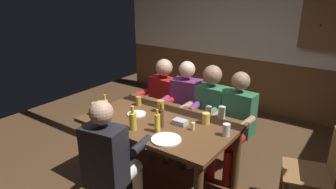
{
  "coord_description": "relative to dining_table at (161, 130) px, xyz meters",
  "views": [
    {
      "loc": [
        1.73,
        -2.39,
        2.1
      ],
      "look_at": [
        0.0,
        0.04,
        1.02
      ],
      "focal_mm": 32.45,
      "sensor_mm": 36.0,
      "label": 1
    }
  ],
  "objects": [
    {
      "name": "back_wall_wainscot",
      "position": [
        0.0,
        2.74,
        -0.21
      ],
      "size": [
        5.37,
        0.12,
        0.9
      ],
      "primitive_type": "cube",
      "color": "brown",
      "rests_on": "ground_plane"
    },
    {
      "name": "bottle_0",
      "position": [
        -0.56,
        -0.23,
        0.2
      ],
      "size": [
        0.06,
        0.06,
        0.23
      ],
      "color": "gold",
      "rests_on": "dining_table"
    },
    {
      "name": "plate_0",
      "position": [
        0.3,
        -0.31,
        0.12
      ],
      "size": [
        0.28,
        0.28,
        0.01
      ],
      "primitive_type": "cylinder",
      "color": "white",
      "rests_on": "dining_table"
    },
    {
      "name": "person_4",
      "position": [
        -0.01,
        -0.71,
        0.01
      ],
      "size": [
        0.53,
        0.58,
        1.24
      ],
      "rotation": [
        0.0,
        0.0,
        0.17
      ],
      "color": "black",
      "rests_on": "ground_plane"
    },
    {
      "name": "pint_glass_0",
      "position": [
        -0.64,
        -0.29,
        0.18
      ],
      "size": [
        0.08,
        0.08,
        0.14
      ],
      "primitive_type": "cylinder",
      "color": "#E5C64C",
      "rests_on": "dining_table"
    },
    {
      "name": "wall_dart_cabinet",
      "position": [
        0.95,
        2.61,
        0.9
      ],
      "size": [
        0.56,
        0.15,
        0.7
      ],
      "color": "brown"
    },
    {
      "name": "pint_glass_4",
      "position": [
        0.34,
        0.4,
        0.16
      ],
      "size": [
        0.07,
        0.07,
        0.1
      ],
      "primitive_type": "cylinder",
      "color": "white",
      "rests_on": "dining_table"
    },
    {
      "name": "condiment_caddy",
      "position": [
        0.22,
        0.04,
        0.14
      ],
      "size": [
        0.14,
        0.1,
        0.05
      ],
      "primitive_type": "cube",
      "color": "#B2B7BC",
      "rests_on": "dining_table"
    },
    {
      "name": "person_3",
      "position": [
        0.52,
        0.7,
        -0.01
      ],
      "size": [
        0.53,
        0.54,
        1.2
      ],
      "rotation": [
        0.0,
        0.0,
        3.08
      ],
      "color": "#33724C",
      "rests_on": "ground_plane"
    },
    {
      "name": "dining_table",
      "position": [
        0.0,
        0.0,
        0.0
      ],
      "size": [
        1.56,
        0.97,
        0.78
      ],
      "color": "brown",
      "rests_on": "ground_plane"
    },
    {
      "name": "table_candle",
      "position": [
        0.39,
        -0.0,
        0.15
      ],
      "size": [
        0.04,
        0.04,
        0.08
      ],
      "primitive_type": "cylinder",
      "color": "#F9E08C",
      "rests_on": "dining_table"
    },
    {
      "name": "pint_glass_3",
      "position": [
        -0.46,
        0.19,
        0.16
      ],
      "size": [
        0.06,
        0.06,
        0.1
      ],
      "primitive_type": "cylinder",
      "color": "gold",
      "rests_on": "dining_table"
    },
    {
      "name": "pint_glass_5",
      "position": [
        0.49,
        0.42,
        0.18
      ],
      "size": [
        0.08,
        0.08,
        0.13
      ],
      "primitive_type": "cylinder",
      "color": "white",
      "rests_on": "dining_table"
    },
    {
      "name": "person_2",
      "position": [
        0.18,
        0.71,
        0.01
      ],
      "size": [
        0.49,
        0.5,
        1.23
      ],
      "rotation": [
        0.0,
        0.0,
        3.14
      ],
      "color": "#33724C",
      "rests_on": "ground_plane"
    },
    {
      "name": "plate_1",
      "position": [
        -0.3,
        -0.03,
        0.12
      ],
      "size": [
        0.2,
        0.2,
        0.01
      ],
      "primitive_type": "cylinder",
      "color": "white",
      "rests_on": "dining_table"
    },
    {
      "name": "person_0",
      "position": [
        -0.53,
        0.71,
        0.01
      ],
      "size": [
        0.57,
        0.53,
        1.2
      ],
      "rotation": [
        0.0,
        0.0,
        3.02
      ],
      "color": "#AD1919",
      "rests_on": "ground_plane"
    },
    {
      "name": "bottle_3",
      "position": [
        0.14,
        -0.23,
        0.21
      ],
      "size": [
        0.06,
        0.06,
        0.23
      ],
      "color": "gold",
      "rests_on": "dining_table"
    },
    {
      "name": "ground_plane",
      "position": [
        0.0,
        0.1,
        -0.66
      ],
      "size": [
        6.45,
        6.45,
        0.0
      ],
      "primitive_type": "plane",
      "color": "#4C331E"
    },
    {
      "name": "pint_glass_6",
      "position": [
        0.42,
        0.2,
        0.17
      ],
      "size": [
        0.08,
        0.08,
        0.11
      ],
      "primitive_type": "cylinder",
      "color": "#E5C64C",
      "rests_on": "dining_table"
    },
    {
      "name": "pint_glass_1",
      "position": [
        0.7,
        0.08,
        0.17
      ],
      "size": [
        0.07,
        0.07,
        0.12
      ],
      "primitive_type": "cylinder",
      "color": "white",
      "rests_on": "dining_table"
    },
    {
      "name": "person_1",
      "position": [
        -0.16,
        0.71,
        0.01
      ],
      "size": [
        0.54,
        0.57,
        1.23
      ],
      "rotation": [
        0.0,
        0.0,
        3.31
      ],
      "color": "#6B2D66",
      "rests_on": "ground_plane"
    },
    {
      "name": "chair_empty_near_right",
      "position": [
        1.47,
        0.44,
        -0.19
      ],
      "size": [
        0.55,
        0.55,
        0.88
      ],
      "rotation": [
        0.0,
        0.0,
        -4.42
      ],
      "color": "brown",
      "rests_on": "ground_plane"
    },
    {
      "name": "pint_glass_2",
      "position": [
        -0.14,
        0.18,
        0.18
      ],
      "size": [
        0.08,
        0.08,
        0.13
      ],
      "primitive_type": "cylinder",
      "color": "gold",
      "rests_on": "dining_table"
    },
    {
      "name": "bottle_1",
      "position": [
        0.1,
        -0.12,
        0.21
      ],
      "size": [
        0.05,
        0.05,
        0.24
      ],
      "color": "#593314",
      "rests_on": "dining_table"
    },
    {
      "name": "bottle_2",
      "position": [
        -0.09,
        -0.32,
        0.21
      ],
      "size": [
        0.07,
        0.07,
        0.24
      ],
      "color": "gold",
      "rests_on": "dining_table"
    },
    {
      "name": "back_wall_upper",
      "position": [
        0.0,
        2.74,
        1.07
      ],
      "size": [
        5.37,
        0.12,
        1.66
      ],
      "primitive_type": "cube",
      "color": "silver"
    }
  ]
}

